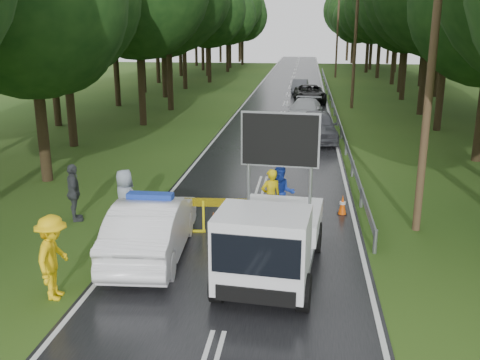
% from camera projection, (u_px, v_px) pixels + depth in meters
% --- Properties ---
extents(ground, '(160.00, 160.00, 0.00)m').
position_uv_depth(ground, '(244.00, 247.00, 15.43)').
color(ground, '#214213').
rests_on(ground, ground).
extents(road, '(7.00, 140.00, 0.02)m').
position_uv_depth(road, '(286.00, 103.00, 44.03)').
color(road, black).
rests_on(road, ground).
extents(guardrail, '(0.12, 60.06, 0.70)m').
position_uv_depth(guardrail, '(331.00, 98.00, 43.13)').
color(guardrail, gray).
rests_on(guardrail, ground).
extents(utility_pole_near, '(1.40, 0.24, 10.00)m').
position_uv_depth(utility_pole_near, '(432.00, 65.00, 15.32)').
color(utility_pole_near, '#4F3D24').
rests_on(utility_pole_near, ground).
extents(utility_pole_mid, '(1.40, 0.24, 10.00)m').
position_uv_depth(utility_pole_mid, '(355.00, 41.00, 40.12)').
color(utility_pole_mid, '#4F3D24').
rests_on(utility_pole_mid, ground).
extents(utility_pole_far, '(1.40, 0.24, 10.00)m').
position_uv_depth(utility_pole_far, '(337.00, 35.00, 64.91)').
color(utility_pole_far, '#4F3D24').
rests_on(utility_pole_far, ground).
extents(police_sedan, '(2.08, 5.13, 1.82)m').
position_uv_depth(police_sedan, '(152.00, 227.00, 14.61)').
color(police_sedan, white).
rests_on(police_sedan, ground).
extents(work_truck, '(2.65, 5.17, 3.98)m').
position_uv_depth(work_truck, '(271.00, 238.00, 13.22)').
color(work_truck, gray).
rests_on(work_truck, ground).
extents(barrier, '(2.71, 0.26, 1.12)m').
position_uv_depth(barrier, '(229.00, 207.00, 16.21)').
color(barrier, yellow).
rests_on(barrier, ground).
extents(officer, '(0.79, 0.68, 1.82)m').
position_uv_depth(officer, '(271.00, 197.00, 17.01)').
color(officer, '#D8BA0B').
rests_on(officer, ground).
extents(civilian, '(0.98, 0.81, 1.83)m').
position_uv_depth(civilian, '(281.00, 194.00, 17.27)').
color(civilian, '#1B3AB2').
rests_on(civilian, ground).
extents(bystander_left, '(0.87, 1.38, 2.03)m').
position_uv_depth(bystander_left, '(53.00, 257.00, 12.27)').
color(bystander_left, yellow).
rests_on(bystander_left, ground).
extents(bystander_mid, '(0.93, 1.20, 1.90)m').
position_uv_depth(bystander_mid, '(74.00, 193.00, 17.26)').
color(bystander_mid, '#3C4044').
rests_on(bystander_mid, ground).
extents(bystander_right, '(1.09, 1.11, 1.93)m').
position_uv_depth(bystander_right, '(125.00, 200.00, 16.51)').
color(bystander_right, '#8692A1').
rests_on(bystander_right, ground).
extents(queue_car_first, '(2.26, 4.96, 1.65)m').
position_uv_depth(queue_car_first, '(318.00, 126.00, 29.48)').
color(queue_car_first, '#3E3F45').
rests_on(queue_car_first, ground).
extents(queue_car_second, '(2.66, 5.31, 1.48)m').
position_uv_depth(queue_car_second, '(305.00, 111.00, 35.32)').
color(queue_car_second, '#A0A3A8').
rests_on(queue_car_second, ground).
extents(queue_car_third, '(2.84, 5.36, 1.44)m').
position_uv_depth(queue_car_third, '(310.00, 94.00, 44.50)').
color(queue_car_third, black).
rests_on(queue_car_third, ground).
extents(queue_car_fourth, '(1.60, 4.00, 1.29)m').
position_uv_depth(queue_car_fourth, '(300.00, 86.00, 50.52)').
color(queue_car_fourth, '#3B3D42').
rests_on(queue_car_fourth, ground).
extents(cone_near_left, '(0.36, 0.36, 0.77)m').
position_uv_depth(cone_near_left, '(114.00, 242.00, 14.78)').
color(cone_near_left, black).
rests_on(cone_near_left, ground).
extents(cone_center, '(0.36, 0.36, 0.76)m').
position_uv_depth(cone_center, '(214.00, 224.00, 16.14)').
color(cone_center, black).
rests_on(cone_center, ground).
extents(cone_far, '(0.35, 0.35, 0.75)m').
position_uv_depth(cone_far, '(250.00, 207.00, 17.72)').
color(cone_far, black).
rests_on(cone_far, ground).
extents(cone_left_mid, '(0.38, 0.38, 0.81)m').
position_uv_depth(cone_left_mid, '(160.00, 210.00, 17.35)').
color(cone_left_mid, black).
rests_on(cone_left_mid, ground).
extents(cone_right, '(0.33, 0.33, 0.70)m').
position_uv_depth(cone_right, '(342.00, 205.00, 17.96)').
color(cone_right, black).
rests_on(cone_right, ground).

